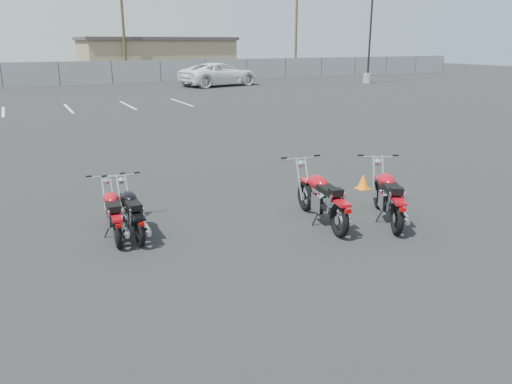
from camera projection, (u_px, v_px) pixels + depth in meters
name	position (u px, v px, depth m)	size (l,w,h in m)	color
ground	(261.00, 239.00, 8.59)	(120.00, 120.00, 0.00)	black
motorcycle_front_red	(113.00, 213.00, 8.63)	(0.71, 1.83, 0.90)	black
motorcycle_second_black	(132.00, 212.00, 8.69)	(0.71, 1.83, 0.89)	black
motorcycle_third_red	(322.00, 198.00, 9.20)	(0.84, 2.17, 1.06)	black
motorcycle_rear_red	(388.00, 196.00, 9.32)	(1.36, 2.07, 1.05)	black
training_cone_near	(363.00, 181.00, 11.46)	(0.29, 0.29, 0.34)	orange
light_pole_east	(369.00, 50.00, 40.19)	(0.80, 0.70, 10.04)	gray
chainlink_fence	(59.00, 74.00, 38.46)	(80.06, 0.06, 1.80)	slate
tan_building_east	(155.00, 56.00, 50.12)	(14.40, 9.40, 3.70)	#917C5E
utility_pole_c	(123.00, 25.00, 43.33)	(1.80, 0.24, 9.00)	#40321E
utility_pole_d	(296.00, 27.00, 51.72)	(1.80, 0.24, 9.00)	#40321E
parking_line_stripes	(37.00, 110.00, 24.76)	(15.12, 4.00, 0.01)	silver
white_van	(219.00, 68.00, 38.09)	(7.18, 2.87, 2.73)	white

